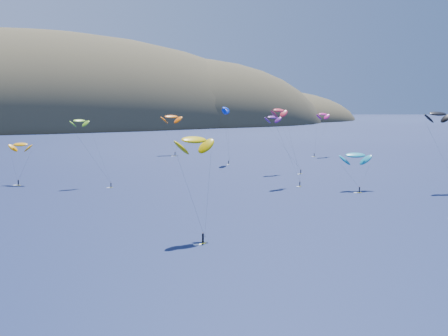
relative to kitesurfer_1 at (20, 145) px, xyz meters
name	(u,v)px	position (x,y,z in m)	size (l,w,h in m)	color
island	(45,136)	(87.22, 421.41, -23.34)	(730.00, 300.00, 210.00)	#3D3526
kitesurfer_1	(20,145)	(0.00, 0.00, 0.00)	(8.28, 8.95, 14.78)	yellow
kitesurfer_2	(194,140)	(19.32, -94.34, 6.68)	(10.16, 12.31, 21.94)	yellow
kitesurfer_3	(79,121)	(16.27, -12.41, 7.77)	(10.90, 12.54, 22.21)	yellow
kitesurfer_4	(226,108)	(86.54, 24.12, 10.54)	(8.03, 8.90, 25.49)	yellow
kitesurfer_5	(355,155)	(88.52, -58.95, -2.25)	(10.61, 10.52, 13.08)	yellow
kitesurfer_6	(273,117)	(88.29, -11.08, 7.85)	(10.98, 11.79, 22.54)	yellow
kitesurfer_7	(438,114)	(111.14, -69.26, 10.21)	(9.50, 11.63, 25.38)	yellow
kitesurfer_8	(323,114)	(143.91, 34.95, 7.15)	(11.67, 5.98, 22.14)	yellow
kitesurfer_9	(279,110)	(73.44, -39.26, 11.06)	(8.33, 11.02, 25.83)	yellow
kitesurfer_11	(171,117)	(82.94, 75.77, 5.70)	(11.60, 14.48, 21.41)	yellow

